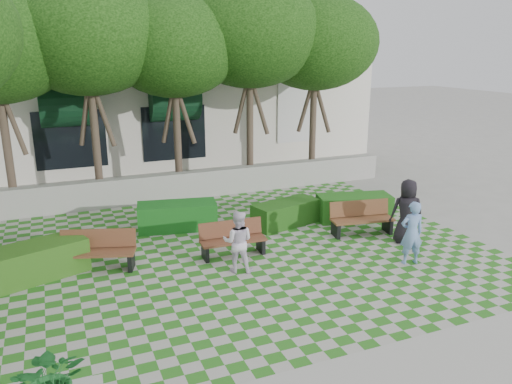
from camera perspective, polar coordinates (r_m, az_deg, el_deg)
name	(u,v)px	position (r m, az deg, el deg)	size (l,w,h in m)	color
ground	(261,268)	(11.75, 0.58, -8.73)	(90.00, 90.00, 0.00)	gray
lawn	(245,253)	(12.59, -1.23, -6.94)	(12.00, 12.00, 0.00)	#2B721E
retaining_wall	(189,185)	(17.13, -7.63, 0.79)	(15.00, 0.36, 0.90)	#9E9B93
bench_east	(361,219)	(14.00, 11.95, -3.00)	(1.79, 0.86, 0.90)	brown
bench_mid	(233,239)	(12.33, -2.69, -5.44)	(1.64, 0.61, 0.85)	#5A311E
bench_west	(97,251)	(12.13, -17.67, -6.46)	(1.81, 1.08, 0.90)	brown
hedge_east	(354,208)	(15.12, 11.14, -1.75)	(2.15, 0.86, 0.75)	#1A5215
hedge_midright	(286,214)	(14.41, 3.42, -2.48)	(1.98, 0.79, 0.69)	#1A4712
hedge_midleft	(177,216)	(14.24, -8.98, -2.74)	(2.18, 0.87, 0.76)	#15521B
hedge_west	(34,262)	(12.16, -24.04, -7.32)	(2.22, 0.89, 0.78)	#255015
person_blue	(412,233)	(12.27, 17.37, -4.48)	(0.56, 0.37, 1.54)	#7196CE
person_dark	(407,212)	(13.53, 16.87, -2.16)	(0.84, 0.54, 1.71)	black
person_white	(238,242)	(11.35, -2.08, -5.68)	(0.70, 0.55, 1.44)	silver
tree_row	(125,40)	(15.92, -14.79, 16.49)	(17.70, 13.40, 7.41)	#47382B
building	(163,101)	(24.54, -10.62, 10.19)	(18.00, 8.92, 5.15)	silver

